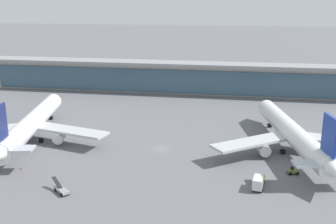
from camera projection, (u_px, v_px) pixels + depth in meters
ground_plane at (161, 149)px, 124.47m from camera, size 1200.00×1200.00×0.00m
airliner_left_stand at (31, 124)px, 129.97m from camera, size 50.73×66.85×17.91m
airliner_centre_stand at (293, 134)px, 120.58m from camera, size 50.61×66.76×17.91m
service_truck_near_nose_olive at (293, 171)px, 106.16m from camera, size 3.23×2.45×2.05m
service_truck_mid_apron_olive at (0, 141)px, 128.89m from camera, size 6.91×2.41×2.70m
service_truck_by_tail_grey at (61, 190)px, 95.94m from camera, size 6.06×5.44×2.70m
service_truck_on_taxiway_yellow at (259, 182)px, 98.12m from camera, size 3.46×7.58×3.10m
service_truck_at_far_stand_yellow at (59, 129)px, 140.27m from camera, size 3.18×3.26×2.05m
terminal_building at (191, 77)px, 195.19m from camera, size 204.11×12.80×15.20m
safety_cone_alpha at (56, 179)px, 102.55m from camera, size 0.62×0.62×0.70m
safety_cone_bravo at (21, 168)px, 109.62m from camera, size 0.62×0.62×0.70m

